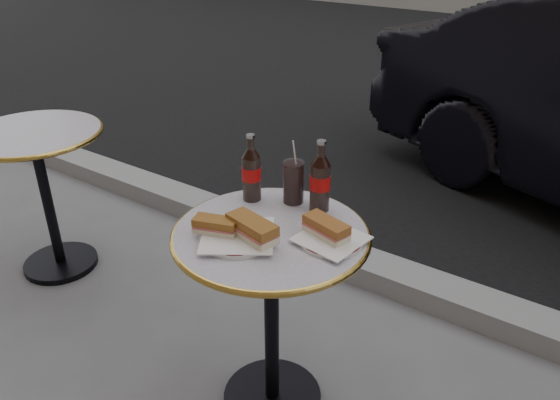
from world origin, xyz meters
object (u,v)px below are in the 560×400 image
Objects in this scene: plate_left at (238,237)px; bistro_table at (272,323)px; cola_glass at (293,182)px; cola_bottle_left at (251,168)px; cola_bottle_right at (320,176)px; plate_right at (331,241)px.

bistro_table is at bearing 60.03° from plate_left.
cola_glass reaches higher than plate_left.
cola_bottle_left is 0.15m from cola_glass.
bistro_table is 3.09× the size of cola_bottle_left.
cola_bottle_right is (0.23, 0.07, 0.00)m from cola_bottle_left.
plate_right is (0.24, 0.15, -0.00)m from plate_left.
plate_left is 0.34m from cola_bottle_right.
cola_bottle_left is (-0.18, 0.14, 0.48)m from bistro_table.
cola_bottle_right is 1.66× the size of cola_glass.
plate_right is 0.39m from cola_bottle_left.
bistro_table is 0.39m from plate_left.
plate_left is 0.29m from cola_bottle_left.
bistro_table is at bearing -76.00° from cola_glass.
plate_right is 0.24m from cola_bottle_right.
plate_left is 0.28m from plate_right.
cola_bottle_left is at bearing 142.03° from bistro_table.
cola_glass is (-0.05, 0.20, 0.44)m from bistro_table.
cola_bottle_right reaches higher than plate_left.
cola_bottle_right is at bearing 0.93° from cola_glass.
cola_glass is at bearing -179.07° from cola_bottle_right.
plate_right is at bearing -32.88° from cola_glass.
cola_glass is at bearing 147.12° from plate_right.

